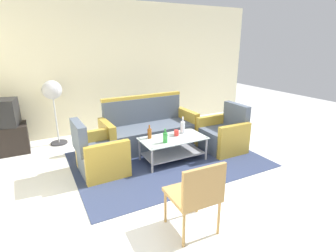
# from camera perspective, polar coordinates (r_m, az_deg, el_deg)

# --- Properties ---
(ground_plane) EXTENTS (14.00, 14.00, 0.00)m
(ground_plane) POSITION_cam_1_polar(r_m,az_deg,el_deg) (3.96, 7.75, -11.89)
(ground_plane) COLOR white
(wall_back) EXTENTS (6.52, 0.12, 2.80)m
(wall_back) POSITION_cam_1_polar(r_m,az_deg,el_deg) (6.19, -8.68, 12.60)
(wall_back) COLOR beige
(wall_back) RESTS_ON ground
(rug) EXTENTS (3.10, 2.22, 0.01)m
(rug) POSITION_cam_1_polar(r_m,az_deg,el_deg) (4.58, -0.13, -7.27)
(rug) COLOR #2D3856
(rug) RESTS_ON ground
(couch) EXTENTS (1.82, 0.79, 0.96)m
(couch) POSITION_cam_1_polar(r_m,az_deg,el_deg) (5.06, -4.11, -1.04)
(couch) COLOR #4C5666
(couch) RESTS_ON rug
(armchair_left) EXTENTS (0.72, 0.78, 0.85)m
(armchair_left) POSITION_cam_1_polar(r_m,az_deg,el_deg) (4.19, -14.70, -6.21)
(armchair_left) COLOR #4C5666
(armchair_left) RESTS_ON rug
(armchair_right) EXTENTS (0.70, 0.76, 0.85)m
(armchair_right) POSITION_cam_1_polar(r_m,az_deg,el_deg) (5.00, 12.03, -1.99)
(armchair_right) COLOR #4C5666
(armchair_right) RESTS_ON rug
(coffee_table) EXTENTS (1.10, 0.60, 0.40)m
(coffee_table) POSITION_cam_1_polar(r_m,az_deg,el_deg) (4.46, 1.09, -4.29)
(coffee_table) COLOR silver
(coffee_table) RESTS_ON rug
(bottle_clear) EXTENTS (0.08, 0.08, 0.30)m
(bottle_clear) POSITION_cam_1_polar(r_m,az_deg,el_deg) (4.61, 3.21, -0.20)
(bottle_clear) COLOR silver
(bottle_clear) RESTS_ON coffee_table
(bottle_green) EXTENTS (0.07, 0.07, 0.23)m
(bottle_green) POSITION_cam_1_polar(r_m,az_deg,el_deg) (4.18, -0.61, -2.49)
(bottle_green) COLOR #2D8C38
(bottle_green) RESTS_ON coffee_table
(bottle_brown) EXTENTS (0.07, 0.07, 0.23)m
(bottle_brown) POSITION_cam_1_polar(r_m,az_deg,el_deg) (4.38, -4.06, -1.58)
(bottle_brown) COLOR brown
(bottle_brown) RESTS_ON coffee_table
(cup) EXTENTS (0.08, 0.08, 0.10)m
(cup) POSITION_cam_1_polar(r_m,az_deg,el_deg) (4.50, 1.85, -1.52)
(cup) COLOR red
(cup) RESTS_ON coffee_table
(tv_stand) EXTENTS (0.80, 0.50, 0.52)m
(tv_stand) POSITION_cam_1_polar(r_m,az_deg,el_deg) (5.60, -32.22, -2.57)
(tv_stand) COLOR black
(tv_stand) RESTS_ON ground
(pedestal_fan) EXTENTS (0.36, 0.36, 1.27)m
(pedestal_fan) POSITION_cam_1_polar(r_m,az_deg,el_deg) (5.45, -23.90, 6.44)
(pedestal_fan) COLOR #2D2D33
(pedestal_fan) RESTS_ON ground
(wicker_chair) EXTENTS (0.50, 0.50, 0.84)m
(wicker_chair) POSITION_cam_1_polar(r_m,az_deg,el_deg) (2.76, 6.26, -14.23)
(wicker_chair) COLOR #AD844C
(wicker_chair) RESTS_ON ground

